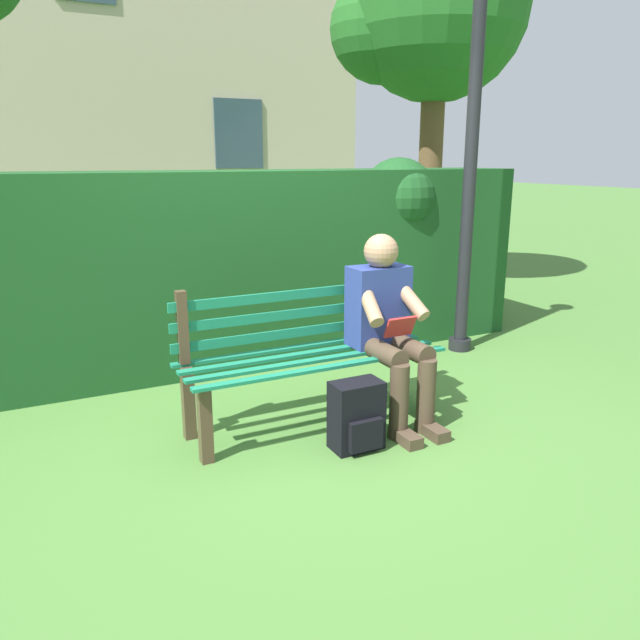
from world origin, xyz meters
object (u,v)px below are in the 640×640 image
person_seated (388,323)px  lamp_post (472,139)px  tree_far (428,15)px  park_bench (308,353)px  backpack (357,416)px

person_seated → lamp_post: (-1.40, -0.96, 1.17)m
tree_far → lamp_post: (1.30, 2.48, -1.50)m
park_bench → tree_far: tree_far is taller
park_bench → tree_far: (-3.19, -3.27, 2.85)m
lamp_post → person_seated: bearing=34.4°
person_seated → backpack: bearing=37.1°
person_seated → tree_far: (-2.71, -3.45, 2.67)m
backpack → park_bench: bearing=-79.7°
person_seated → backpack: 0.67m
backpack → lamp_post: size_ratio=0.13×
backpack → lamp_post: 2.73m
backpack → lamp_post: (-1.80, -1.26, 1.61)m
backpack → tree_far: bearing=-129.6°
tree_far → person_seated: bearing=51.8°
tree_far → park_bench: bearing=45.7°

